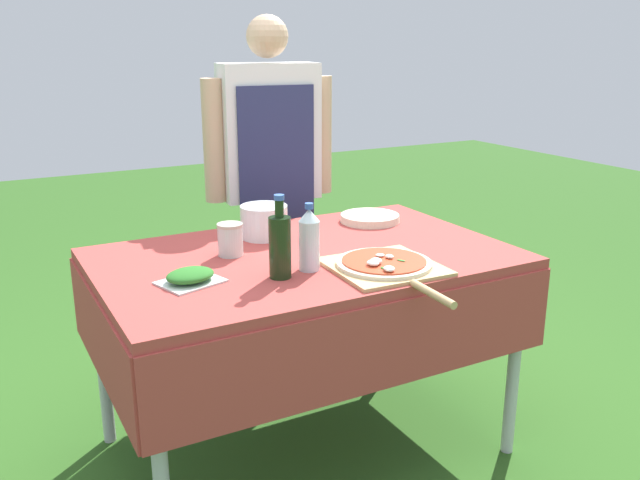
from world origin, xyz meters
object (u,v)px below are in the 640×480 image
object	(u,v)px
pizza_on_peel	(385,265)
herb_container	(190,276)
water_bottle	(309,239)
prep_table	(305,275)
sauce_jar	(230,241)
oil_bottle	(280,245)
mixing_tub	(264,221)
person_cook	(270,166)
plate_stack	(370,218)

from	to	relation	value
pizza_on_peel	herb_container	size ratio (longest dim) A/B	2.57
water_bottle	herb_container	bearing A→B (deg)	170.29
prep_table	sauce_jar	xyz separation A→B (m)	(-0.23, 0.10, 0.13)
prep_table	sauce_jar	size ratio (longest dim) A/B	12.68
pizza_on_peel	water_bottle	xyz separation A→B (m)	(-0.22, 0.12, 0.09)
water_bottle	sauce_jar	size ratio (longest dim) A/B	1.96
pizza_on_peel	oil_bottle	bearing A→B (deg)	166.35
water_bottle	mixing_tub	xyz separation A→B (m)	(0.03, 0.41, -0.04)
prep_table	sauce_jar	bearing A→B (deg)	156.01
prep_table	person_cook	xyz separation A→B (m)	(0.21, 0.74, 0.25)
oil_bottle	plate_stack	size ratio (longest dim) A/B	1.09
prep_table	oil_bottle	xyz separation A→B (m)	(-0.18, -0.18, 0.19)
herb_container	sauce_jar	xyz separation A→B (m)	(0.21, 0.20, 0.03)
herb_container	prep_table	bearing A→B (deg)	12.40
prep_table	oil_bottle	size ratio (longest dim) A/B	5.41
person_cook	pizza_on_peel	world-z (taller)	person_cook
water_bottle	sauce_jar	xyz separation A→B (m)	(-0.17, 0.26, -0.05)
prep_table	oil_bottle	world-z (taller)	oil_bottle
person_cook	plate_stack	bearing A→B (deg)	120.25
oil_bottle	water_bottle	xyz separation A→B (m)	(0.11, 0.02, -0.00)
sauce_jar	plate_stack	bearing A→B (deg)	12.85
water_bottle	plate_stack	distance (m)	0.65
prep_table	water_bottle	distance (m)	0.25
mixing_tub	plate_stack	world-z (taller)	mixing_tub
prep_table	oil_bottle	distance (m)	0.32
mixing_tub	water_bottle	bearing A→B (deg)	-93.55
sauce_jar	water_bottle	bearing A→B (deg)	-57.83
person_cook	pizza_on_peel	size ratio (longest dim) A/B	2.87
prep_table	sauce_jar	world-z (taller)	sauce_jar
person_cook	water_bottle	xyz separation A→B (m)	(-0.28, -0.90, -0.07)
person_cook	sauce_jar	bearing A→B (deg)	61.34
pizza_on_peel	person_cook	bearing A→B (deg)	89.06
pizza_on_peel	herb_container	xyz separation A→B (m)	(-0.59, 0.18, 0.01)
person_cook	herb_container	size ratio (longest dim) A/B	7.37
water_bottle	prep_table	bearing A→B (deg)	67.84
prep_table	water_bottle	xyz separation A→B (m)	(-0.07, -0.16, 0.18)
herb_container	plate_stack	xyz separation A→B (m)	(0.87, 0.35, -0.01)
pizza_on_peel	herb_container	distance (m)	0.62
pizza_on_peel	prep_table	bearing A→B (deg)	120.96
water_bottle	mixing_tub	bearing A→B (deg)	86.45
mixing_tub	herb_container	bearing A→B (deg)	-138.96
person_cook	sauce_jar	xyz separation A→B (m)	(-0.44, -0.64, -0.12)
water_bottle	sauce_jar	distance (m)	0.32
pizza_on_peel	sauce_jar	bearing A→B (deg)	137.60
prep_table	plate_stack	world-z (taller)	plate_stack
herb_container	mixing_tub	distance (m)	0.53
sauce_jar	pizza_on_peel	bearing A→B (deg)	-44.80
prep_table	mixing_tub	bearing A→B (deg)	99.01
plate_stack	sauce_jar	xyz separation A→B (m)	(-0.66, -0.15, 0.03)
pizza_on_peel	plate_stack	size ratio (longest dim) A/B	2.27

